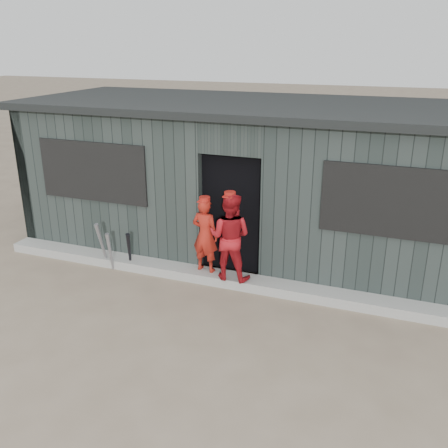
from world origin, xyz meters
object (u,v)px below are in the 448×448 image
at_px(bat_left, 102,245).
at_px(dugout, 258,178).
at_px(player_red_left, 205,235).
at_px(bat_right, 129,251).
at_px(player_grey_back, 255,238).
at_px(bat_mid, 110,252).
at_px(player_red_right, 230,237).

xyz_separation_m(bat_left, dugout, (2.08, 1.89, 0.87)).
bearing_deg(player_red_left, bat_right, 13.92).
relative_size(player_grey_back, dugout, 0.14).
relative_size(bat_right, dugout, 0.09).
distance_m(bat_mid, bat_right, 0.31).
bearing_deg(bat_mid, player_red_left, 10.50).
bearing_deg(dugout, bat_left, -137.72).
distance_m(player_red_left, player_grey_back, 0.88).
distance_m(bat_left, player_grey_back, 2.53).
bearing_deg(bat_mid, dugout, 45.23).
height_order(player_red_left, player_grey_back, player_red_left).
height_order(player_red_right, player_grey_back, player_red_right).
bearing_deg(bat_left, bat_right, 12.33).
bearing_deg(bat_right, player_red_right, 1.39).
relative_size(bat_mid, player_red_right, 0.51).
xyz_separation_m(bat_right, dugout, (1.63, 1.79, 0.94)).
bearing_deg(player_grey_back, player_red_left, 13.83).
bearing_deg(player_grey_back, bat_left, -9.36).
height_order(bat_mid, player_grey_back, player_grey_back).
relative_size(player_red_left, dugout, 0.14).
height_order(bat_mid, player_red_right, player_red_right).
xyz_separation_m(bat_left, player_grey_back, (2.38, 0.84, 0.15)).
xyz_separation_m(player_red_left, dugout, (0.34, 1.64, 0.54)).
bearing_deg(dugout, bat_mid, -134.77).
bearing_deg(bat_right, bat_left, -167.67).
bearing_deg(bat_mid, bat_left, 167.58).
distance_m(bat_mid, player_grey_back, 2.39).
distance_m(bat_right, player_red_right, 1.81).
distance_m(player_grey_back, dugout, 1.30).
height_order(bat_right, dugout, dugout).
relative_size(bat_right, player_red_left, 0.60).
height_order(player_red_left, dugout, dugout).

